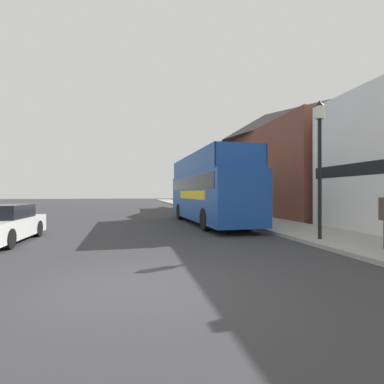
{
  "coord_description": "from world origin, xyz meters",
  "views": [
    {
      "loc": [
        0.04,
        -5.82,
        1.79
      ],
      "look_at": [
        3.2,
        10.24,
        1.85
      ],
      "focal_mm": 28.0,
      "sensor_mm": 36.0,
      "label": 1
    }
  ],
  "objects_px": {
    "parked_car_far_side": "(1,225)",
    "parked_car_ahead_of_bus": "(190,206)",
    "lamp_post_nearest": "(320,144)",
    "lamp_post_second": "(230,166)",
    "tour_bus": "(208,192)"
  },
  "relations": [
    {
      "from": "tour_bus",
      "to": "parked_car_ahead_of_bus",
      "type": "xyz_separation_m",
      "value": [
        0.49,
        8.29,
        -1.18
      ]
    },
    {
      "from": "lamp_post_nearest",
      "to": "lamp_post_second",
      "type": "bearing_deg",
      "value": 91.54
    },
    {
      "from": "lamp_post_second",
      "to": "parked_car_ahead_of_bus",
      "type": "bearing_deg",
      "value": 104.44
    },
    {
      "from": "tour_bus",
      "to": "lamp_post_second",
      "type": "relative_size",
      "value": 2.08
    },
    {
      "from": "parked_car_far_side",
      "to": "parked_car_ahead_of_bus",
      "type": "bearing_deg",
      "value": -124.86
    },
    {
      "from": "parked_car_far_side",
      "to": "lamp_post_second",
      "type": "height_order",
      "value": "lamp_post_second"
    },
    {
      "from": "lamp_post_nearest",
      "to": "lamp_post_second",
      "type": "distance_m",
      "value": 9.47
    },
    {
      "from": "parked_car_ahead_of_bus",
      "to": "lamp_post_second",
      "type": "relative_size",
      "value": 0.89
    },
    {
      "from": "tour_bus",
      "to": "parked_car_ahead_of_bus",
      "type": "bearing_deg",
      "value": 84.28
    },
    {
      "from": "parked_car_far_side",
      "to": "lamp_post_second",
      "type": "xyz_separation_m",
      "value": [
        11.03,
        7.21,
        2.95
      ]
    },
    {
      "from": "tour_bus",
      "to": "lamp_post_second",
      "type": "xyz_separation_m",
      "value": [
        2.04,
        2.26,
        1.77
      ]
    },
    {
      "from": "parked_car_ahead_of_bus",
      "to": "parked_car_far_side",
      "type": "xyz_separation_m",
      "value": [
        -9.48,
        -13.24,
        0.0
      ]
    },
    {
      "from": "parked_car_far_side",
      "to": "lamp_post_nearest",
      "type": "relative_size",
      "value": 0.91
    },
    {
      "from": "tour_bus",
      "to": "parked_car_far_side",
      "type": "bearing_deg",
      "value": -153.46
    },
    {
      "from": "tour_bus",
      "to": "parked_car_ahead_of_bus",
      "type": "height_order",
      "value": "tour_bus"
    }
  ]
}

